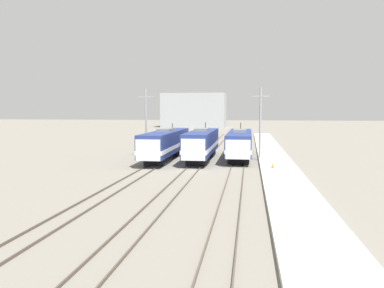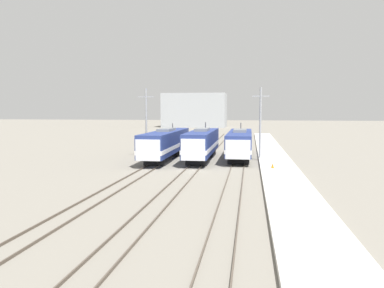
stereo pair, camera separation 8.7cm
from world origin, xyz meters
The scene contains 12 objects.
ground_plane centered at (0.00, 0.00, 0.00)m, with size 400.00×400.00×0.00m, color slate.
rail_pair_far_left centered at (-4.84, 0.00, 0.07)m, with size 1.51×120.00×0.15m.
rail_pair_center centered at (0.00, 0.00, 0.07)m, with size 1.51×120.00×0.15m.
rail_pair_far_right centered at (4.84, 0.00, 0.07)m, with size 1.51×120.00×0.15m.
locomotive_far_left centered at (-4.84, 7.21, 2.11)m, with size 3.06×18.51×4.63m.
locomotive_center centered at (0.00, 7.15, 2.14)m, with size 2.98×16.19×4.82m.
locomotive_far_right centered at (4.84, 9.78, 2.03)m, with size 3.12×17.86×4.67m.
catenary_tower_left centered at (-7.72, 8.14, 4.98)m, with size 2.20×0.27×9.42m.
catenary_tower_right centered at (7.48, 8.14, 4.98)m, with size 2.20×0.27×9.42m.
platform centered at (9.34, 0.00, 0.18)m, with size 4.00×120.00×0.35m.
traffic_cone centered at (8.62, -0.60, 0.62)m, with size 0.34×0.34×0.54m.
depot_building centered at (-14.97, 102.19, 6.42)m, with size 23.88×13.36×12.83m.
Camera 1 is at (6.09, -40.90, 6.52)m, focal length 35.00 mm.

